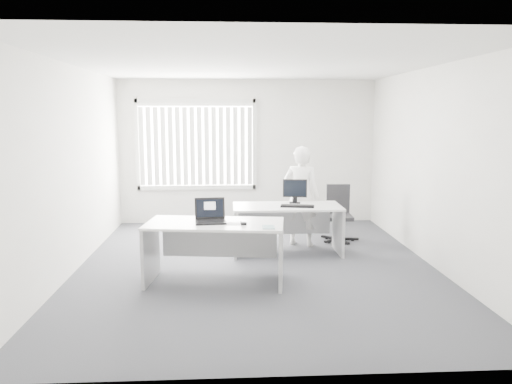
{
  "coord_description": "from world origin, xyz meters",
  "views": [
    {
      "loc": [
        -0.39,
        -6.8,
        2.13
      ],
      "look_at": [
        0.0,
        0.15,
        1.05
      ],
      "focal_mm": 35.0,
      "sensor_mm": 36.0,
      "label": 1
    }
  ],
  "objects": [
    {
      "name": "window",
      "position": [
        -1.0,
        2.96,
        1.55
      ],
      "size": [
        2.32,
        0.06,
        1.76
      ],
      "primitive_type": "cube",
      "color": "silver",
      "rests_on": "wall_back"
    },
    {
      "name": "ceiling",
      "position": [
        0.0,
        0.0,
        2.8
      ],
      "size": [
        5.0,
        6.0,
        0.02
      ],
      "primitive_type": "cube",
      "color": "silver",
      "rests_on": "wall_back"
    },
    {
      "name": "person",
      "position": [
        0.8,
        1.15,
        0.82
      ],
      "size": [
        0.7,
        0.59,
        1.63
      ],
      "primitive_type": "imported",
      "rotation": [
        0.0,
        0.0,
        2.75
      ],
      "color": "white",
      "rests_on": "ground"
    },
    {
      "name": "monitor",
      "position": [
        0.66,
        0.87,
        0.94
      ],
      "size": [
        0.39,
        0.18,
        0.38
      ],
      "primitive_type": null,
      "rotation": [
        0.0,
        0.0,
        -0.17
      ],
      "color": "black",
      "rests_on": "desk_far"
    },
    {
      "name": "booklet",
      "position": [
        0.09,
        -0.95,
        0.79
      ],
      "size": [
        0.16,
        0.21,
        0.01
      ],
      "primitive_type": "cube",
      "rotation": [
        0.0,
        0.0,
        -0.05
      ],
      "color": "white",
      "rests_on": "desk_near"
    },
    {
      "name": "blinds",
      "position": [
        -1.0,
        2.9,
        1.52
      ],
      "size": [
        2.2,
        0.1,
        1.5
      ],
      "primitive_type": null,
      "color": "silver",
      "rests_on": "wall_back"
    },
    {
      "name": "ground",
      "position": [
        0.0,
        0.0,
        0.0
      ],
      "size": [
        6.0,
        6.0,
        0.0
      ],
      "primitive_type": "plane",
      "color": "#494A50",
      "rests_on": "ground"
    },
    {
      "name": "laptop",
      "position": [
        -0.61,
        -0.66,
        0.93
      ],
      "size": [
        0.41,
        0.37,
        0.3
      ],
      "primitive_type": null,
      "rotation": [
        0.0,
        0.0,
        0.09
      ],
      "color": "black",
      "rests_on": "desk_near"
    },
    {
      "name": "paper_sheet",
      "position": [
        -0.29,
        -0.74,
        0.79
      ],
      "size": [
        0.31,
        0.25,
        0.0
      ],
      "primitive_type": "cube",
      "rotation": [
        0.0,
        0.0,
        -0.26
      ],
      "color": "white",
      "rests_on": "desk_near"
    },
    {
      "name": "desk_near",
      "position": [
        -0.56,
        -0.63,
        0.57
      ],
      "size": [
        1.81,
        1.02,
        0.78
      ],
      "rotation": [
        0.0,
        0.0,
        -0.13
      ],
      "color": "silver",
      "rests_on": "ground"
    },
    {
      "name": "wall_back",
      "position": [
        0.0,
        3.0,
        1.4
      ],
      "size": [
        5.0,
        0.02,
        2.8
      ],
      "primitive_type": "cube",
      "color": "silver",
      "rests_on": "ground"
    },
    {
      "name": "wall_left",
      "position": [
        -2.5,
        0.0,
        1.4
      ],
      "size": [
        0.02,
        6.0,
        2.8
      ],
      "primitive_type": "cube",
      "color": "silver",
      "rests_on": "ground"
    },
    {
      "name": "office_chair",
      "position": [
        1.49,
        1.4,
        0.3
      ],
      "size": [
        0.57,
        0.57,
        0.95
      ],
      "rotation": [
        0.0,
        0.0,
        -0.05
      ],
      "color": "black",
      "rests_on": "ground"
    },
    {
      "name": "keyboard",
      "position": [
        0.65,
        0.54,
        0.76
      ],
      "size": [
        0.53,
        0.26,
        0.02
      ],
      "primitive_type": "cube",
      "rotation": [
        0.0,
        0.0,
        -0.19
      ],
      "color": "black",
      "rests_on": "desk_far"
    },
    {
      "name": "wall_right",
      "position": [
        2.5,
        0.0,
        1.4
      ],
      "size": [
        0.02,
        6.0,
        2.8
      ],
      "primitive_type": "cube",
      "color": "silver",
      "rests_on": "ground"
    },
    {
      "name": "desk_far",
      "position": [
        0.51,
        0.67,
        0.54
      ],
      "size": [
        1.65,
        0.77,
        0.75
      ],
      "rotation": [
        0.0,
        0.0,
        0.0
      ],
      "color": "silver",
      "rests_on": "ground"
    },
    {
      "name": "wall_front",
      "position": [
        0.0,
        -3.0,
        1.4
      ],
      "size": [
        5.0,
        0.02,
        2.8
      ],
      "primitive_type": "cube",
      "color": "silver",
      "rests_on": "ground"
    },
    {
      "name": "mouse",
      "position": [
        -0.2,
        -0.77,
        0.81
      ],
      "size": [
        0.07,
        0.12,
        0.05
      ],
      "primitive_type": null,
      "rotation": [
        0.0,
        0.0,
        0.06
      ],
      "color": "silver",
      "rests_on": "paper_sheet"
    }
  ]
}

